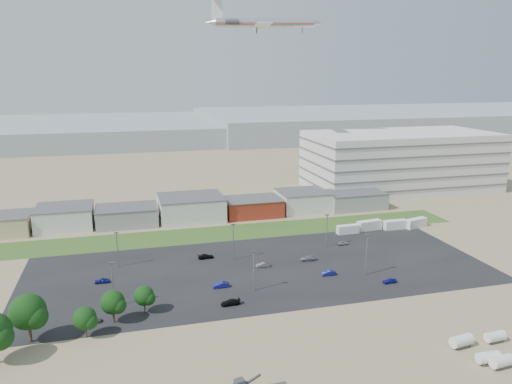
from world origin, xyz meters
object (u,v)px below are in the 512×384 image
object	(u,v)px
storage_tank_nw	(462,341)
parked_car_2	(390,281)
parked_car_1	(329,273)
parked_car_5	(102,281)
box_trailer_a	(348,229)
parked_car_4	(221,285)
parked_car_10	(92,320)
parked_car_3	(231,302)
parked_car_8	(343,243)
parked_car_7	(263,265)
airliner	(265,23)
parked_car_6	(206,256)
parked_car_12	(307,258)

from	to	relation	value
storage_tank_nw	parked_car_2	xyz separation A→B (m)	(2.03, 29.84, -0.70)
parked_car_1	parked_car_5	distance (m)	56.37
box_trailer_a	parked_car_4	size ratio (longest dim) A/B	1.82
parked_car_4	parked_car_10	bearing A→B (deg)	-72.20
storage_tank_nw	parked_car_3	bearing A→B (deg)	143.36
parked_car_1	box_trailer_a	bearing A→B (deg)	147.82
parked_car_3	parked_car_5	xyz separation A→B (m)	(-27.86, 19.88, -0.01)
parked_car_8	parked_car_10	xyz separation A→B (m)	(-70.14, -30.54, -0.01)
parked_car_7	parked_car_10	size ratio (longest dim) A/B	0.94
airliner	box_trailer_a	bearing A→B (deg)	-69.74
parked_car_5	parked_car_4	bearing A→B (deg)	72.08
box_trailer_a	storage_tank_nw	bearing A→B (deg)	-99.65
parked_car_3	parked_car_7	size ratio (longest dim) A/B	1.18
parked_car_2	parked_car_4	xyz separation A→B (m)	(-40.37, 8.21, 0.06)
storage_tank_nw	parked_car_6	xyz separation A→B (m)	(-38.68, 58.06, -0.67)
storage_tank_nw	parked_car_1	xyz separation A→B (m)	(-10.50, 38.21, -0.67)
parked_car_2	parked_car_5	size ratio (longest dim) A/B	0.96
airliner	parked_car_10	bearing A→B (deg)	-111.10
parked_car_6	parked_car_12	size ratio (longest dim) A/B	1.00
parked_car_3	parked_car_12	xyz separation A→B (m)	(25.99, 20.90, -0.00)
parked_car_1	parked_car_12	size ratio (longest dim) A/B	0.88
parked_car_10	parked_car_7	bearing A→B (deg)	-59.86
parked_car_10	box_trailer_a	bearing A→B (deg)	-57.23
parked_car_4	parked_car_7	xyz separation A→B (m)	(13.19, 9.82, -0.05)
parked_car_5	parked_car_1	bearing A→B (deg)	82.06
parked_car_4	parked_car_12	bearing A→B (deg)	111.76
storage_tank_nw	parked_car_6	world-z (taller)	storage_tank_nw
parked_car_1	parked_car_3	world-z (taller)	parked_car_3
parked_car_4	parked_car_6	bearing A→B (deg)	179.61
parked_car_5	parked_car_6	world-z (taller)	parked_car_6
parked_car_12	parked_car_7	bearing A→B (deg)	-77.58
parked_car_7	parked_car_12	bearing A→B (deg)	97.75
box_trailer_a	parked_car_8	bearing A→B (deg)	-124.55
parked_car_1	parked_car_12	xyz separation A→B (m)	(-1.62, 11.04, 0.00)
box_trailer_a	parked_car_10	bearing A→B (deg)	-154.26
parked_car_6	parked_car_10	distance (m)	41.60
airliner	parked_car_12	bearing A→B (deg)	-86.29
box_trailer_a	parked_car_10	world-z (taller)	box_trailer_a
parked_car_5	parked_car_6	size ratio (longest dim) A/B	0.84
parked_car_1	parked_car_4	xyz separation A→B (m)	(-27.84, -0.16, 0.03)
parked_car_4	parked_car_8	xyz separation A→B (m)	(41.09, 20.44, -0.07)
parked_car_2	parked_car_4	size ratio (longest dim) A/B	0.88
parked_car_3	parked_car_7	bearing A→B (deg)	143.72
storage_tank_nw	parked_car_1	bearing A→B (deg)	105.37
parked_car_2	parked_car_5	xyz separation A→B (m)	(-68.00, 18.39, 0.02)
storage_tank_nw	parked_car_6	distance (m)	69.77
parked_car_3	parked_car_4	xyz separation A→B (m)	(-0.22, 9.70, 0.03)
parked_car_6	box_trailer_a	bearing A→B (deg)	-82.71
airliner	parked_car_5	size ratio (longest dim) A/B	13.33
storage_tank_nw	box_trailer_a	distance (m)	68.95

